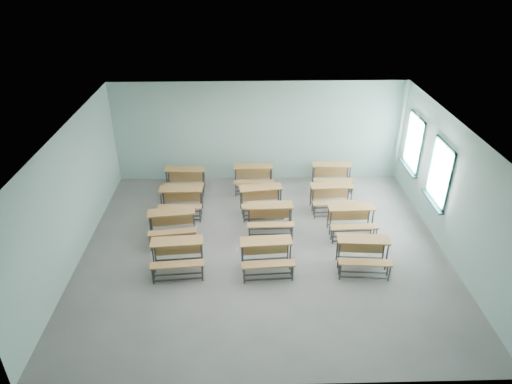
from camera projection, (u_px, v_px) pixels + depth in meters
room at (268, 193)px, 10.74m from camera, size 9.04×8.04×3.24m
desk_unit_r0c0 at (178, 252)px, 10.54m from camera, size 1.27×0.90×0.75m
desk_unit_r0c1 at (266, 252)px, 10.55m from camera, size 1.26×0.89×0.75m
desk_unit_r0c2 at (363, 250)px, 10.61m from camera, size 1.27×0.90×0.75m
desk_unit_r1c0 at (172, 222)px, 11.69m from camera, size 1.31×0.97×0.75m
desk_unit_r1c1 at (270, 215)px, 11.98m from camera, size 1.21×0.82×0.75m
desk_unit_r1c2 at (351, 217)px, 11.90m from camera, size 1.22×0.83×0.75m
desk_unit_r2c0 at (181, 198)px, 12.77m from camera, size 1.21×0.81×0.75m
desk_unit_r2c1 at (261, 196)px, 12.85m from camera, size 1.30×0.96×0.75m
desk_unit_r2c2 at (332, 194)px, 12.96m from camera, size 1.23×0.85×0.75m
desk_unit_r3c0 at (185, 177)px, 13.90m from camera, size 1.22×0.84×0.75m
desk_unit_r3c1 at (253, 174)px, 14.07m from camera, size 1.21×0.82×0.75m
desk_unit_r3c2 at (332, 173)px, 14.17m from camera, size 1.23×0.85×0.75m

